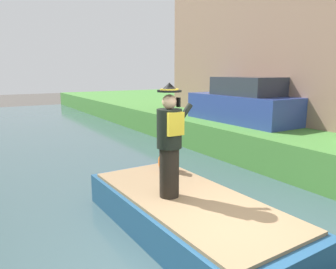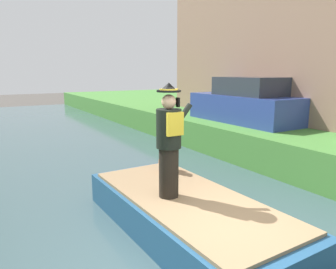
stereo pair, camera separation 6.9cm
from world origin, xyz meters
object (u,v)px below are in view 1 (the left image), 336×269
(person_pirate, at_px, (170,141))
(parrot_plush, at_px, (167,159))
(boat, at_px, (187,214))
(parked_car_blue, at_px, (244,103))

(person_pirate, bearing_deg, parrot_plush, 70.21)
(person_pirate, relative_size, parrot_plush, 3.25)
(parrot_plush, bearing_deg, boat, -107.78)
(person_pirate, distance_m, parrot_plush, 1.53)
(person_pirate, distance_m, parked_car_blue, 6.43)
(boat, height_order, person_pirate, person_pirate)
(boat, xyz_separation_m, parrot_plush, (0.43, 1.36, 0.55))
(parrot_plush, distance_m, parked_car_blue, 5.27)
(parrot_plush, bearing_deg, person_pirate, -119.69)
(person_pirate, height_order, parked_car_blue, person_pirate)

